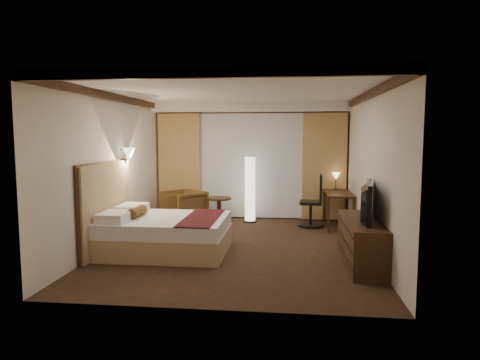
# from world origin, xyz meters

# --- Properties ---
(floor) EXTENTS (4.50, 5.50, 0.01)m
(floor) POSITION_xyz_m (0.00, 0.00, 0.00)
(floor) COLOR black
(floor) RESTS_ON ground
(ceiling) EXTENTS (4.50, 5.50, 0.01)m
(ceiling) POSITION_xyz_m (0.00, 0.00, 2.70)
(ceiling) COLOR white
(ceiling) RESTS_ON back_wall
(back_wall) EXTENTS (4.50, 0.02, 2.70)m
(back_wall) POSITION_xyz_m (0.00, 2.75, 1.35)
(back_wall) COLOR beige
(back_wall) RESTS_ON floor
(left_wall) EXTENTS (0.02, 5.50, 2.70)m
(left_wall) POSITION_xyz_m (-2.25, 0.00, 1.35)
(left_wall) COLOR beige
(left_wall) RESTS_ON floor
(right_wall) EXTENTS (0.02, 5.50, 2.70)m
(right_wall) POSITION_xyz_m (2.25, 0.00, 1.35)
(right_wall) COLOR beige
(right_wall) RESTS_ON floor
(crown_molding) EXTENTS (4.50, 5.50, 0.12)m
(crown_molding) POSITION_xyz_m (0.00, 0.00, 2.64)
(crown_molding) COLOR black
(crown_molding) RESTS_ON ceiling
(soffit) EXTENTS (4.50, 0.50, 0.20)m
(soffit) POSITION_xyz_m (0.00, 2.50, 2.60)
(soffit) COLOR white
(soffit) RESTS_ON ceiling
(curtain_sheer) EXTENTS (2.48, 0.04, 2.45)m
(curtain_sheer) POSITION_xyz_m (0.00, 2.67, 1.25)
(curtain_sheer) COLOR silver
(curtain_sheer) RESTS_ON back_wall
(curtain_left_drape) EXTENTS (1.00, 0.14, 2.45)m
(curtain_left_drape) POSITION_xyz_m (-1.70, 2.61, 1.25)
(curtain_left_drape) COLOR tan
(curtain_left_drape) RESTS_ON back_wall
(curtain_right_drape) EXTENTS (1.00, 0.14, 2.45)m
(curtain_right_drape) POSITION_xyz_m (1.70, 2.61, 1.25)
(curtain_right_drape) COLOR tan
(curtain_right_drape) RESTS_ON back_wall
(wall_sconce) EXTENTS (0.24, 0.24, 0.24)m
(wall_sconce) POSITION_xyz_m (-2.09, 0.37, 1.62)
(wall_sconce) COLOR white
(wall_sconce) RESTS_ON left_wall
(bed) EXTENTS (2.05, 1.60, 0.60)m
(bed) POSITION_xyz_m (-1.16, -0.43, 0.30)
(bed) COLOR white
(bed) RESTS_ON floor
(headboard) EXTENTS (0.12, 1.90, 1.50)m
(headboard) POSITION_xyz_m (-2.20, -0.43, 0.75)
(headboard) COLOR tan
(headboard) RESTS_ON floor
(armchair) EXTENTS (1.10, 1.09, 0.83)m
(armchair) POSITION_xyz_m (-1.43, 1.84, 0.41)
(armchair) COLOR #543619
(armchair) RESTS_ON floor
(side_table) EXTENTS (0.54, 0.54, 0.60)m
(side_table) POSITION_xyz_m (-0.63, 1.89, 0.30)
(side_table) COLOR black
(side_table) RESTS_ON floor
(floor_lamp) EXTENTS (0.31, 0.31, 1.49)m
(floor_lamp) POSITION_xyz_m (0.03, 2.21, 0.75)
(floor_lamp) COLOR white
(floor_lamp) RESTS_ON floor
(desk) EXTENTS (0.55, 1.27, 0.75)m
(desk) POSITION_xyz_m (1.95, 1.91, 0.38)
(desk) COLOR black
(desk) RESTS_ON floor
(desk_lamp) EXTENTS (0.18, 0.18, 0.34)m
(desk_lamp) POSITION_xyz_m (1.95, 2.40, 0.92)
(desk_lamp) COLOR #FFD899
(desk_lamp) RESTS_ON desk
(office_chair) EXTENTS (0.59, 0.59, 1.14)m
(office_chair) POSITION_xyz_m (1.37, 1.86, 0.57)
(office_chair) COLOR black
(office_chair) RESTS_ON floor
(dresser) EXTENTS (0.50, 1.77, 0.69)m
(dresser) POSITION_xyz_m (2.00, -0.79, 0.34)
(dresser) COLOR black
(dresser) RESTS_ON floor
(television) EXTENTS (0.85, 1.26, 0.15)m
(television) POSITION_xyz_m (1.97, -0.79, 1.03)
(television) COLOR black
(television) RESTS_ON dresser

